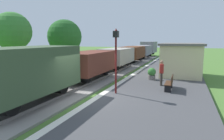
{
  "coord_description": "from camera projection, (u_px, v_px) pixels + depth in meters",
  "views": [
    {
      "loc": [
        4.79,
        -9.26,
        3.32
      ],
      "look_at": [
        -0.51,
        4.86,
        1.02
      ],
      "focal_mm": 31.81,
      "sensor_mm": 36.0,
      "label": 1
    }
  ],
  "objects": [
    {
      "name": "freight_train",
      "position": [
        126.0,
        54.0,
        25.06
      ],
      "size": [
        2.5,
        39.2,
        2.72
      ],
      "color": "#384C33",
      "rests_on": "rail_near"
    },
    {
      "name": "tree_trackside_far",
      "position": [
        65.0,
        37.0,
        22.49
      ],
      "size": [
        3.83,
        3.83,
        5.61
      ],
      "color": "#4C3823",
      "rests_on": "ground"
    },
    {
      "name": "bench_near_hut",
      "position": [
        170.0,
        83.0,
        12.16
      ],
      "size": [
        0.42,
        1.5,
        0.91
      ],
      "color": "#422819",
      "rests_on": "platform_slab"
    },
    {
      "name": "lamp_post_near",
      "position": [
        116.0,
        49.0,
        11.13
      ],
      "size": [
        0.28,
        0.28,
        3.7
      ],
      "color": "#591414",
      "rests_on": "platform_slab"
    },
    {
      "name": "rail_near",
      "position": [
        63.0,
        95.0,
        11.29
      ],
      "size": [
        0.07,
        60.0,
        0.14
      ],
      "primitive_type": "cube",
      "color": "slate",
      "rests_on": "track_ballast"
    },
    {
      "name": "track_ballast",
      "position": [
        52.0,
        96.0,
        11.56
      ],
      "size": [
        3.8,
        60.0,
        0.12
      ],
      "primitive_type": "cube",
      "color": "gray",
      "rests_on": "ground"
    },
    {
      "name": "station_hut",
      "position": [
        181.0,
        59.0,
        17.7
      ],
      "size": [
        3.5,
        5.8,
        2.78
      ],
      "color": "beige",
      "rests_on": "platform_slab"
    },
    {
      "name": "rail_far",
      "position": [
        42.0,
        93.0,
        11.79
      ],
      "size": [
        0.07,
        60.0,
        0.14
      ],
      "primitive_type": "cube",
      "color": "slate",
      "rests_on": "track_ballast"
    },
    {
      "name": "tree_trackside_mid",
      "position": [
        12.0,
        31.0,
        17.58
      ],
      "size": [
        3.35,
        3.35,
        5.76
      ],
      "color": "#4C3823",
      "rests_on": "ground"
    },
    {
      "name": "ground_plane",
      "position": [
        89.0,
        102.0,
        10.74
      ],
      "size": [
        160.0,
        160.0,
        0.0
      ],
      "primitive_type": "plane",
      "color": "#47702D"
    },
    {
      "name": "person_waiting",
      "position": [
        161.0,
        72.0,
        13.36
      ],
      "size": [
        0.31,
        0.42,
        1.71
      ],
      "rotation": [
        0.0,
        0.0,
        3.35
      ],
      "color": "#38332D",
      "rests_on": "platform_slab"
    },
    {
      "name": "platform_edge_stripe",
      "position": [
        96.0,
        98.0,
        10.56
      ],
      "size": [
        0.36,
        60.0,
        0.01
      ],
      "primitive_type": "cube",
      "color": "silver",
      "rests_on": "platform_slab"
    },
    {
      "name": "platform_slab",
      "position": [
        148.0,
        106.0,
        9.61
      ],
      "size": [
        6.0,
        60.0,
        0.25
      ],
      "primitive_type": "cube",
      "color": "#424244",
      "rests_on": "ground"
    },
    {
      "name": "potted_planter",
      "position": [
        152.0,
        74.0,
        15.44
      ],
      "size": [
        0.64,
        0.64,
        0.92
      ],
      "color": "slate",
      "rests_on": "platform_slab"
    }
  ]
}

